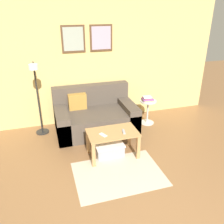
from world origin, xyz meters
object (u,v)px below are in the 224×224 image
remote_control (124,132)px  cell_phone (103,135)px  couch (95,116)px  book_stack (147,99)px  floor_lamp (37,94)px  side_table (148,110)px  coffee_table (113,137)px  storage_bin (109,149)px

remote_control → cell_phone: size_ratio=1.07×
couch → book_stack: (1.13, -0.06, 0.28)m
floor_lamp → cell_phone: bearing=-49.2°
floor_lamp → book_stack: 2.21m
floor_lamp → remote_control: floor_lamp is taller
couch → cell_phone: couch is taller
side_table → remote_control: side_table is taller
coffee_table → book_stack: (1.06, 0.95, 0.21)m
book_stack → cell_phone: (-1.24, -1.00, -0.11)m
book_stack → remote_control: 1.34m
couch → floor_lamp: size_ratio=1.10×
storage_bin → book_stack: size_ratio=2.00×
floor_lamp → remote_control: 1.76m
couch → cell_phone: bearing=-95.8°
couch → coffee_table: couch is taller
couch → coffee_table: (0.07, -1.01, 0.07)m
cell_phone → coffee_table: bearing=-7.8°
floor_lamp → remote_control: size_ratio=9.66×
remote_control → cell_phone: 0.35m
couch → side_table: couch is taller
floor_lamp → remote_control: (1.30, -1.11, -0.41)m
couch → book_stack: bearing=-3.0°
side_table → book_stack: 0.25m
coffee_table → storage_bin: (-0.05, 0.04, -0.25)m
coffee_table → floor_lamp: 1.63m
remote_control → cell_phone: (-0.35, 0.00, -0.01)m
book_stack → remote_control: book_stack is taller
floor_lamp → book_stack: size_ratio=5.94×
floor_lamp → side_table: floor_lamp is taller
book_stack → storage_bin: bearing=-140.7°
storage_bin → floor_lamp: 1.66m
remote_control → floor_lamp: bearing=149.5°
floor_lamp → book_stack: floor_lamp is taller
book_stack → couch: bearing=177.0°
coffee_table → cell_phone: cell_phone is taller
coffee_table → remote_control: size_ratio=5.57×
storage_bin → cell_phone: (-0.13, -0.10, 0.35)m
remote_control → couch: bearing=112.7°
floor_lamp → cell_phone: (0.95, -1.11, -0.42)m
coffee_table → floor_lamp: floor_lamp is taller
coffee_table → storage_bin: coffee_table is taller
couch → book_stack: size_ratio=6.53×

